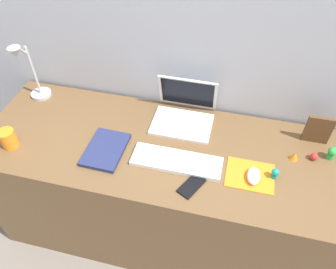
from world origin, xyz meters
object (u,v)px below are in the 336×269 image
(toy_figurine_green, at_px, (332,153))
(coffee_mug, at_px, (8,139))
(toy_figurine_red, at_px, (314,156))
(toy_figurine_orange, at_px, (294,156))
(keyboard, at_px, (177,161))
(toy_figurine_teal, at_px, (275,173))
(desk_lamp, at_px, (30,74))
(laptop, at_px, (184,110))
(cell_phone, at_px, (192,186))
(mouse, at_px, (254,176))
(picture_frame, at_px, (318,130))
(notebook_pad, at_px, (106,149))

(toy_figurine_green, bearing_deg, coffee_mug, -169.28)
(toy_figurine_red, bearing_deg, toy_figurine_orange, -167.50)
(keyboard, bearing_deg, toy_figurine_teal, 2.45)
(desk_lamp, relative_size, toy_figurine_red, 9.52)
(toy_figurine_orange, distance_m, toy_figurine_teal, 0.16)
(laptop, height_order, toy_figurine_orange, laptop)
(toy_figurine_green, bearing_deg, cell_phone, -152.27)
(mouse, height_order, desk_lamp, desk_lamp)
(picture_frame, height_order, toy_figurine_teal, picture_frame)
(cell_phone, bearing_deg, mouse, 49.43)
(toy_figurine_red, bearing_deg, notebook_pad, -169.24)
(notebook_pad, relative_size, toy_figurine_teal, 4.31)
(coffee_mug, bearing_deg, cell_phone, -1.99)
(mouse, xyz_separation_m, picture_frame, (0.27, 0.30, 0.05))
(laptop, bearing_deg, keyboard, -84.57)
(keyboard, xyz_separation_m, notebook_pad, (-0.34, -0.01, 0.00))
(cell_phone, distance_m, notebook_pad, 0.44)
(toy_figurine_teal, bearing_deg, keyboard, -177.55)
(picture_frame, relative_size, toy_figurine_orange, 3.50)
(notebook_pad, bearing_deg, coffee_mug, -169.65)
(coffee_mug, bearing_deg, mouse, 3.70)
(notebook_pad, height_order, toy_figurine_red, toy_figurine_red)
(keyboard, relative_size, toy_figurine_green, 6.26)
(mouse, distance_m, notebook_pad, 0.68)
(coffee_mug, xyz_separation_m, toy_figurine_green, (1.47, 0.28, -0.01))
(notebook_pad, distance_m, toy_figurine_teal, 0.77)
(keyboard, height_order, mouse, mouse)
(coffee_mug, bearing_deg, toy_figurine_teal, 4.71)
(picture_frame, distance_m, toy_figurine_red, 0.13)
(notebook_pad, distance_m, toy_figurine_red, 0.96)
(cell_phone, height_order, notebook_pad, notebook_pad)
(cell_phone, distance_m, coffee_mug, 0.89)
(toy_figurine_teal, bearing_deg, cell_phone, -158.83)
(keyboard, bearing_deg, toy_figurine_orange, 16.31)
(coffee_mug, distance_m, toy_figurine_orange, 1.33)
(picture_frame, bearing_deg, toy_figurine_teal, -123.83)
(laptop, distance_m, toy_figurine_orange, 0.57)
(mouse, distance_m, picture_frame, 0.41)
(keyboard, relative_size, toy_figurine_orange, 9.56)
(laptop, bearing_deg, coffee_mug, -153.19)
(notebook_pad, distance_m, coffee_mug, 0.46)
(desk_lamp, bearing_deg, toy_figurine_orange, -4.77)
(coffee_mug, bearing_deg, toy_figurine_orange, 10.11)
(desk_lamp, bearing_deg, coffee_mug, -81.92)
(toy_figurine_red, bearing_deg, cell_phone, -151.09)
(cell_phone, xyz_separation_m, notebook_pad, (-0.43, 0.10, 0.01))
(toy_figurine_red, height_order, toy_figurine_green, toy_figurine_green)
(keyboard, distance_m, coffee_mug, 0.80)
(desk_lamp, distance_m, notebook_pad, 0.59)
(mouse, relative_size, toy_figurine_red, 2.56)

